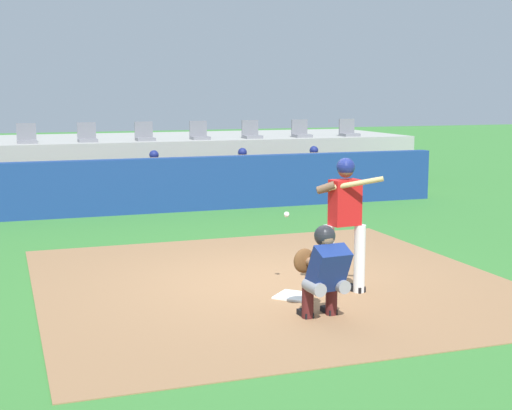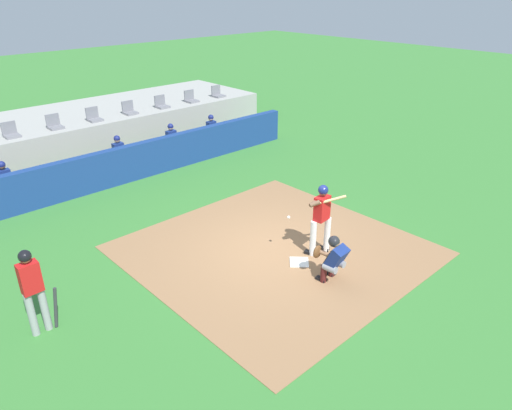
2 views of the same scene
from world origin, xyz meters
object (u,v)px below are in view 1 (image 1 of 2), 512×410
stadium_seat_6 (251,133)px  stadium_seat_8 (348,131)px  stadium_seat_5 (199,134)px  dugout_player_2 (244,174)px  dugout_player_1 (156,178)px  dugout_player_3 (316,171)px  stadium_seat_2 (27,138)px  catcher_crouched (323,269)px  stadium_seat_7 (301,132)px  batter_at_plate (344,216)px  stadium_seat_4 (145,135)px  home_plate (294,296)px  stadium_seat_3 (87,136)px

stadium_seat_6 → stadium_seat_8: 2.89m
stadium_seat_5 → dugout_player_2: bearing=-74.5°
dugout_player_1 → dugout_player_3: 4.04m
stadium_seat_2 → stadium_seat_8: same height
dugout_player_3 → catcher_crouched: bearing=-113.2°
dugout_player_2 → stadium_seat_6: stadium_seat_6 is taller
dugout_player_1 → stadium_seat_7: size_ratio=2.71×
stadium_seat_8 → stadium_seat_6: bearing=180.0°
batter_at_plate → dugout_player_1: (-0.84, 8.17, -0.36)m
stadium_seat_6 → dugout_player_1: bearing=-146.2°
dugout_player_2 → stadium_seat_4: stadium_seat_4 is taller
home_plate → stadium_seat_8: bearing=60.4°
batter_at_plate → stadium_seat_2: bearing=109.3°
dugout_player_3 → stadium_seat_4: 4.47m
home_plate → dugout_player_2: (2.01, 8.14, 0.65)m
home_plate → stadium_seat_3: stadium_seat_3 is taller
home_plate → stadium_seat_3: (-1.44, 10.18, 1.51)m
stadium_seat_2 → stadium_seat_8: size_ratio=1.00×
stadium_seat_5 → stadium_seat_7: 2.89m
stadium_seat_3 → stadium_seat_5: 2.89m
stadium_seat_2 → stadium_seat_7: 7.22m
dugout_player_1 → stadium_seat_8: size_ratio=2.71×
stadium_seat_4 → batter_at_plate: bearing=-86.1°
stadium_seat_3 → stadium_seat_4: (1.44, 0.00, 0.00)m
batter_at_plate → dugout_player_2: size_ratio=1.39×
batter_at_plate → dugout_player_2: 8.28m
home_plate → dugout_player_1: 8.17m
batter_at_plate → dugout_player_3: batter_at_plate is taller
dugout_player_1 → dugout_player_2: 2.16m
stadium_seat_2 → stadium_seat_3: same height
home_plate → stadium_seat_6: bearing=74.2°
dugout_player_2 → stadium_seat_5: stadium_seat_5 is taller
batter_at_plate → stadium_seat_8: size_ratio=3.76×
batter_at_plate → stadium_seat_6: 10.45m
dugout_player_3 → stadium_seat_2: bearing=163.3°
home_plate → stadium_seat_8: (5.78, 10.18, 1.51)m
dugout_player_1 → stadium_seat_4: bearing=85.8°
stadium_seat_7 → stadium_seat_8: (1.44, 0.00, 0.00)m
batter_at_plate → stadium_seat_3: size_ratio=3.76×
dugout_player_3 → stadium_seat_4: stadium_seat_4 is taller
stadium_seat_2 → stadium_seat_4: same height
batter_at_plate → stadium_seat_6: bearing=77.8°
stadium_seat_5 → stadium_seat_7: (2.89, 0.00, 0.00)m
batter_at_plate → catcher_crouched: 1.25m
stadium_seat_2 → stadium_seat_3: size_ratio=1.00×
stadium_seat_5 → home_plate: bearing=-98.1°
stadium_seat_8 → dugout_player_2: bearing=-151.6°
stadium_seat_7 → stadium_seat_3: bearing=180.0°
stadium_seat_2 → stadium_seat_5: same height
dugout_player_1 → stadium_seat_8: bearing=18.9°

